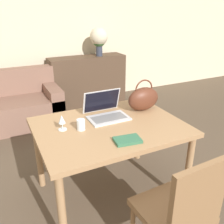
# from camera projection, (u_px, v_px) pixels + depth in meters

# --- Properties ---
(wall_back) EXTENTS (10.00, 0.06, 2.70)m
(wall_back) POSITION_uv_depth(u_px,v_px,m) (32.00, 29.00, 4.19)
(wall_back) COLOR beige
(wall_back) RESTS_ON ground_plane
(dining_table) EXTENTS (1.27, 0.96, 0.76)m
(dining_table) POSITION_uv_depth(u_px,v_px,m) (110.00, 134.00, 2.22)
(dining_table) COLOR #A87F56
(dining_table) RESTS_ON ground_plane
(chair) EXTENTS (0.46, 0.46, 0.92)m
(chair) POSITION_uv_depth(u_px,v_px,m) (180.00, 209.00, 1.61)
(chair) COLOR olive
(chair) RESTS_ON ground_plane
(couch) EXTENTS (1.78, 0.80, 0.82)m
(couch) POSITION_uv_depth(u_px,v_px,m) (0.00, 109.00, 3.75)
(couch) COLOR #7F5B4C
(couch) RESTS_ON ground_plane
(sideboard) EXTENTS (1.38, 0.40, 0.88)m
(sideboard) POSITION_uv_depth(u_px,v_px,m) (88.00, 80.00, 4.62)
(sideboard) COLOR #4C3828
(sideboard) RESTS_ON ground_plane
(laptop) EXTENTS (0.37, 0.31, 0.24)m
(laptop) POSITION_uv_depth(u_px,v_px,m) (105.00, 110.00, 2.34)
(laptop) COLOR silver
(laptop) RESTS_ON dining_table
(drinking_glass) EXTENTS (0.07, 0.07, 0.09)m
(drinking_glass) POSITION_uv_depth(u_px,v_px,m) (81.00, 125.00, 2.09)
(drinking_glass) COLOR silver
(drinking_glass) RESTS_ON dining_table
(wine_glass) EXTENTS (0.07, 0.07, 0.13)m
(wine_glass) POSITION_uv_depth(u_px,v_px,m) (62.00, 120.00, 2.07)
(wine_glass) COLOR silver
(wine_glass) RESTS_ON dining_table
(handbag) EXTENTS (0.33, 0.16, 0.32)m
(handbag) POSITION_uv_depth(u_px,v_px,m) (143.00, 99.00, 2.46)
(handbag) COLOR #592D1E
(handbag) RESTS_ON dining_table
(flower_vase) EXTENTS (0.31, 0.31, 0.49)m
(flower_vase) POSITION_uv_depth(u_px,v_px,m) (99.00, 38.00, 4.37)
(flower_vase) COLOR #333847
(flower_vase) RESTS_ON sideboard
(book) EXTENTS (0.22, 0.16, 0.02)m
(book) POSITION_uv_depth(u_px,v_px,m) (127.00, 140.00, 1.92)
(book) COLOR #336B4C
(book) RESTS_ON dining_table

